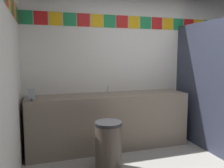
{
  "coord_description": "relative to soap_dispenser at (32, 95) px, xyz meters",
  "views": [
    {
      "loc": [
        -1.81,
        -2.02,
        1.48
      ],
      "look_at": [
        -0.8,
        1.17,
        1.07
      ],
      "focal_mm": 37.48,
      "sensor_mm": 36.0,
      "label": 1
    }
  ],
  "objects": [
    {
      "name": "wall_back",
      "position": [
        1.91,
        0.49,
        0.34
      ],
      "size": [
        4.14,
        0.09,
        2.57
      ],
      "color": "white",
      "rests_on": "ground_plane"
    },
    {
      "name": "vanity_counter",
      "position": [
        1.15,
        0.17,
        -0.51
      ],
      "size": [
        2.53,
        0.57,
        0.87
      ],
      "color": "gray",
      "rests_on": "ground_plane"
    },
    {
      "name": "faucet_center",
      "position": [
        1.15,
        0.26,
        -0.03
      ],
      "size": [
        0.04,
        0.1,
        0.14
      ],
      "color": "silver",
      "rests_on": "vanity_counter"
    },
    {
      "name": "soap_dispenser",
      "position": [
        0.0,
        0.0,
        0.0
      ],
      "size": [
        0.09,
        0.09,
        0.16
      ],
      "color": "gray",
      "rests_on": "vanity_counter"
    },
    {
      "name": "stall_divider",
      "position": [
        2.75,
        -0.47,
        0.06
      ],
      "size": [
        0.92,
        1.35,
        2.01
      ],
      "color": "#33384C",
      "rests_on": "ground_plane"
    },
    {
      "name": "toilet",
      "position": [
        3.18,
        0.1,
        -0.64
      ],
      "size": [
        0.39,
        0.49,
        0.74
      ],
      "color": "white",
      "rests_on": "ground_plane"
    },
    {
      "name": "trash_bin",
      "position": [
        0.94,
        -0.52,
        -0.63
      ],
      "size": [
        0.36,
        0.36,
        0.63
      ],
      "color": "brown",
      "rests_on": "ground_plane"
    }
  ]
}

